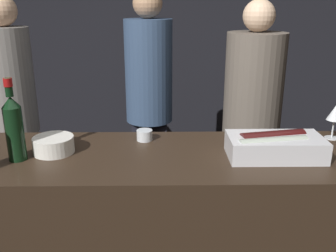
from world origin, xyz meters
TOP-DOWN VIEW (x-y plane):
  - wall_back_chalkboard at (0.00, 2.77)m, footprint 6.40×0.06m
  - ice_bin_with_bottles at (0.45, 0.26)m, footprint 0.40×0.20m
  - bowl_white at (-0.50, 0.32)m, footprint 0.18×0.18m
  - wine_glass at (0.80, 0.48)m, footprint 0.07×0.07m
  - candle_votive at (-0.11, 0.47)m, footprint 0.08×0.08m
  - red_wine_bottle_burgundy at (-0.63, 0.24)m, footprint 0.07×0.07m
  - person_in_hoodie at (0.60, 1.29)m, footprint 0.40×0.40m
  - person_blond_tee at (-1.09, 1.37)m, footprint 0.32×0.32m
  - person_grey_polo at (-0.13, 1.54)m, footprint 0.35×0.35m

SIDE VIEW (x-z plane):
  - person_in_hoodie at x=0.60m, z-range 0.09..1.81m
  - person_blond_tee at x=-1.09m, z-range 0.11..1.86m
  - person_grey_polo at x=-0.13m, z-range 0.11..1.90m
  - candle_votive at x=-0.11m, z-range 1.07..1.12m
  - bowl_white at x=-0.50m, z-range 1.07..1.14m
  - ice_bin_with_bottles at x=0.45m, z-range 1.07..1.17m
  - wine_glass at x=0.80m, z-range 1.11..1.28m
  - red_wine_bottle_burgundy at x=-0.63m, z-range 1.04..1.39m
  - wall_back_chalkboard at x=0.00m, z-range 0.00..2.80m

